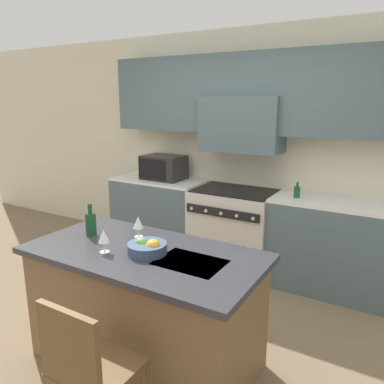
% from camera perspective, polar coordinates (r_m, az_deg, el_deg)
% --- Properties ---
extents(ground_plane, '(10.00, 10.00, 0.00)m').
position_cam_1_polar(ground_plane, '(3.29, -6.61, -21.72)').
color(ground_plane, '#7A664C').
extents(back_cabinetry, '(10.00, 0.46, 2.70)m').
position_cam_1_polar(back_cabinetry, '(4.38, 8.34, 9.44)').
color(back_cabinetry, beige).
rests_on(back_cabinetry, ground_plane).
extents(back_counter, '(3.27, 0.62, 0.94)m').
position_cam_1_polar(back_counter, '(4.37, 6.56, -5.45)').
color(back_counter, '#4C6066').
rests_on(back_counter, ground_plane).
extents(range_stove, '(0.92, 0.70, 0.93)m').
position_cam_1_polar(range_stove, '(4.36, 6.44, -5.64)').
color(range_stove, beige).
rests_on(range_stove, ground_plane).
extents(microwave, '(0.51, 0.38, 0.30)m').
position_cam_1_polar(microwave, '(4.69, -4.36, 3.77)').
color(microwave, black).
rests_on(microwave, back_counter).
extents(kitchen_island, '(1.69, 0.86, 0.89)m').
position_cam_1_polar(kitchen_island, '(2.86, -7.11, -16.99)').
color(kitchen_island, brown).
rests_on(kitchen_island, ground_plane).
extents(island_chair, '(0.42, 0.40, 0.93)m').
position_cam_1_polar(island_chair, '(2.25, -15.64, -24.41)').
color(island_chair, brown).
rests_on(island_chair, ground_plane).
extents(wine_bottle, '(0.08, 0.08, 0.25)m').
position_cam_1_polar(wine_bottle, '(3.00, -15.17, -4.63)').
color(wine_bottle, '#194723').
rests_on(wine_bottle, kitchen_island).
extents(wine_glass_near, '(0.08, 0.08, 0.17)m').
position_cam_1_polar(wine_glass_near, '(2.64, -13.29, -6.70)').
color(wine_glass_near, white).
rests_on(wine_glass_near, kitchen_island).
extents(wine_glass_far, '(0.08, 0.08, 0.17)m').
position_cam_1_polar(wine_glass_far, '(2.88, -8.20, -4.72)').
color(wine_glass_far, white).
rests_on(wine_glass_far, kitchen_island).
extents(fruit_bowl, '(0.27, 0.27, 0.11)m').
position_cam_1_polar(fruit_bowl, '(2.60, -6.79, -8.41)').
color(fruit_bowl, '#384C6B').
rests_on(fruit_bowl, kitchen_island).
extents(oil_bottle_on_counter, '(0.06, 0.06, 0.16)m').
position_cam_1_polar(oil_bottle_on_counter, '(3.94, 15.70, 0.02)').
color(oil_bottle_on_counter, '#194723').
rests_on(oil_bottle_on_counter, back_counter).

